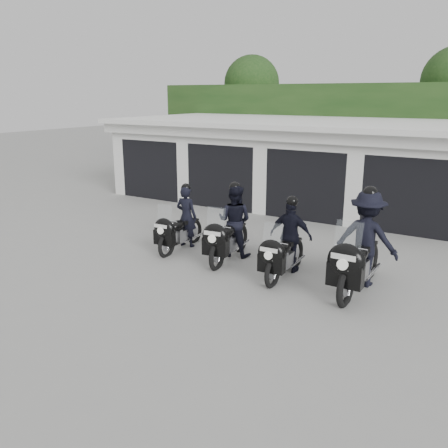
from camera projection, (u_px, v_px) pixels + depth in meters
The scene contains 7 objects.
ground at pixel (209, 274), 10.54m from camera, with size 80.00×80.00×0.00m, color gray.
garage_block at pixel (333, 165), 16.80m from camera, with size 16.40×6.80×2.96m.
background_vegetation at pixel (381, 121), 20.25m from camera, with size 20.00×3.90×5.80m.
police_bike_a at pixel (181, 223), 12.09m from camera, with size 0.66×1.98×1.72m.
police_bike_b at pixel (231, 226), 11.40m from camera, with size 0.95×2.18×1.90m.
police_bike_c at pixel (288, 241), 10.36m from camera, with size 1.00×2.06×1.79m.
police_bike_d at pixel (363, 245), 9.58m from camera, with size 1.31×2.48×2.16m.
Camera 1 is at (5.43, -8.25, 3.86)m, focal length 38.00 mm.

